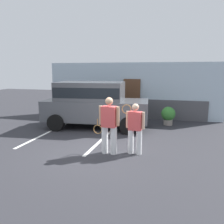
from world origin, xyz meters
TOP-DOWN VIEW (x-y plane):
  - ground_plane at (0.00, 0.00)m, footprint 40.00×40.00m
  - parking_stripe_0 at (-2.75, 1.50)m, footprint 0.12×4.40m
  - parking_stripe_1 at (-0.27, 1.50)m, footprint 0.12×4.40m
  - house_frontage at (0.00, 5.48)m, footprint 9.38×0.40m
  - parked_suv at (-1.20, 2.83)m, footprint 4.77×2.54m
  - tennis_player_man at (0.39, -0.23)m, footprint 0.91×0.30m
  - tennis_player_woman at (1.17, -0.03)m, footprint 0.73×0.28m
  - potted_plant_by_porch at (2.04, 4.15)m, footprint 0.66×0.66m

SIDE VIEW (x-z plane):
  - ground_plane at x=0.00m, z-range 0.00..0.00m
  - parking_stripe_0 at x=-2.75m, z-range 0.00..0.01m
  - parking_stripe_1 at x=-0.27m, z-range 0.00..0.01m
  - potted_plant_by_porch at x=2.04m, z-range 0.05..0.91m
  - tennis_player_woman at x=1.17m, z-range 0.04..1.62m
  - tennis_player_man at x=0.39m, z-range 0.03..1.80m
  - parked_suv at x=-1.20m, z-range 0.12..2.17m
  - house_frontage at x=0.00m, z-range -0.09..2.87m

